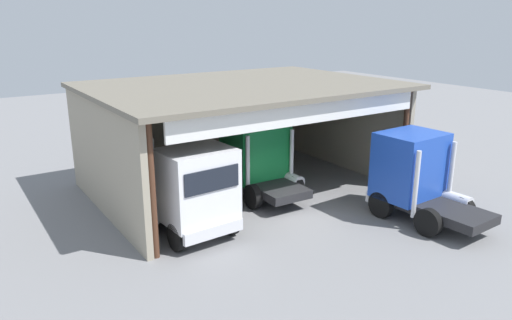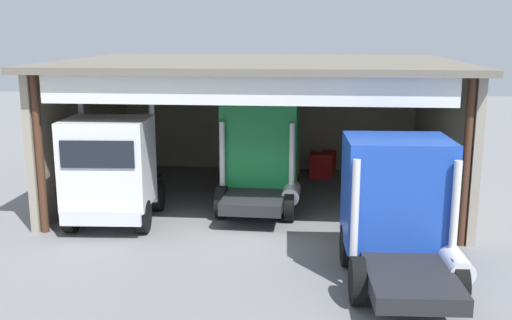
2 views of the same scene
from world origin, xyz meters
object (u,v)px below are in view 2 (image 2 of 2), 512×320
(truck_white_center_bay, at_px, (111,170))
(truck_green_left_bay, at_px, (261,151))
(oil_drum, at_px, (329,162))
(tool_cart, at_px, (320,165))
(truck_blue_right_bay, at_px, (398,208))

(truck_white_center_bay, relative_size, truck_green_left_bay, 1.10)
(truck_green_left_bay, bearing_deg, truck_white_center_bay, -150.24)
(oil_drum, bearing_deg, tool_cart, -112.85)
(truck_white_center_bay, relative_size, truck_blue_right_bay, 1.03)
(truck_green_left_bay, height_order, oil_drum, truck_green_left_bay)
(truck_blue_right_bay, height_order, oil_drum, truck_blue_right_bay)
(oil_drum, relative_size, tool_cart, 0.94)
(truck_green_left_bay, bearing_deg, tool_cart, 66.45)
(truck_green_left_bay, distance_m, tool_cart, 5.06)
(truck_blue_right_bay, relative_size, tool_cart, 4.67)
(truck_green_left_bay, height_order, truck_blue_right_bay, truck_green_left_bay)
(tool_cart, bearing_deg, truck_blue_right_bay, -80.37)
(truck_blue_right_bay, bearing_deg, tool_cart, 97.18)
(truck_blue_right_bay, bearing_deg, truck_green_left_bay, 121.48)
(truck_blue_right_bay, xyz_separation_m, tool_cart, (-1.69, 9.98, -1.26))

